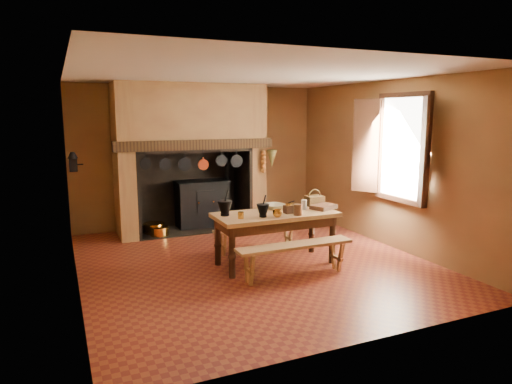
% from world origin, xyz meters
% --- Properties ---
extents(floor, '(5.50, 5.50, 0.00)m').
position_xyz_m(floor, '(0.00, 0.00, 0.00)').
color(floor, brown).
rests_on(floor, ground).
extents(ceiling, '(5.50, 5.50, 0.00)m').
position_xyz_m(ceiling, '(0.00, 0.00, 2.80)').
color(ceiling, silver).
rests_on(ceiling, back_wall).
extents(back_wall, '(5.00, 0.02, 2.80)m').
position_xyz_m(back_wall, '(0.00, 2.75, 1.40)').
color(back_wall, olive).
rests_on(back_wall, floor).
extents(wall_left, '(0.02, 5.50, 2.80)m').
position_xyz_m(wall_left, '(-2.50, 0.00, 1.40)').
color(wall_left, olive).
rests_on(wall_left, floor).
extents(wall_right, '(0.02, 5.50, 2.80)m').
position_xyz_m(wall_right, '(2.50, 0.00, 1.40)').
color(wall_right, olive).
rests_on(wall_right, floor).
extents(wall_front, '(5.00, 0.02, 2.80)m').
position_xyz_m(wall_front, '(0.00, -2.75, 1.40)').
color(wall_front, olive).
rests_on(wall_front, floor).
extents(chimney_breast, '(2.95, 0.96, 2.80)m').
position_xyz_m(chimney_breast, '(-0.30, 2.31, 1.81)').
color(chimney_breast, olive).
rests_on(chimney_breast, floor).
extents(iron_range, '(1.12, 0.55, 1.60)m').
position_xyz_m(iron_range, '(-0.04, 2.45, 0.48)').
color(iron_range, black).
rests_on(iron_range, floor).
extents(hearth_pans, '(0.51, 0.62, 0.20)m').
position_xyz_m(hearth_pans, '(-1.05, 2.22, 0.09)').
color(hearth_pans, '#C9872E').
rests_on(hearth_pans, floor).
extents(hanging_pans, '(1.92, 0.29, 0.27)m').
position_xyz_m(hanging_pans, '(-0.34, 1.81, 1.36)').
color(hanging_pans, black).
rests_on(hanging_pans, chimney_breast).
extents(onion_string, '(0.12, 0.10, 0.46)m').
position_xyz_m(onion_string, '(1.00, 1.79, 1.33)').
color(onion_string, '#A8661F').
rests_on(onion_string, chimney_breast).
extents(herb_bunch, '(0.20, 0.20, 0.35)m').
position_xyz_m(herb_bunch, '(1.18, 1.79, 1.38)').
color(herb_bunch, '#525528').
rests_on(herb_bunch, chimney_breast).
extents(window, '(0.39, 1.75, 1.76)m').
position_xyz_m(window, '(2.35, -0.40, 1.70)').
color(window, white).
rests_on(window, wall_right).
extents(wall_coffee_mill, '(0.23, 0.16, 0.31)m').
position_xyz_m(wall_coffee_mill, '(-2.42, 1.55, 1.52)').
color(wall_coffee_mill, black).
rests_on(wall_coffee_mill, wall_left).
extents(work_table, '(1.82, 0.81, 0.79)m').
position_xyz_m(work_table, '(0.28, -0.22, 0.67)').
color(work_table, tan).
rests_on(work_table, floor).
extents(bench_front, '(1.69, 0.30, 0.48)m').
position_xyz_m(bench_front, '(0.28, -0.84, 0.36)').
color(bench_front, tan).
rests_on(bench_front, floor).
extents(bench_back, '(1.45, 0.25, 0.41)m').
position_xyz_m(bench_back, '(0.28, 0.48, 0.31)').
color(bench_back, tan).
rests_on(bench_back, floor).
extents(mortar_large, '(0.22, 0.22, 0.37)m').
position_xyz_m(mortar_large, '(-0.48, -0.10, 0.91)').
color(mortar_large, black).
rests_on(mortar_large, work_table).
extents(mortar_small, '(0.19, 0.19, 0.32)m').
position_xyz_m(mortar_small, '(-0.01, -0.40, 0.89)').
color(mortar_small, black).
rests_on(mortar_small, work_table).
extents(coffee_grinder, '(0.16, 0.13, 0.19)m').
position_xyz_m(coffee_grinder, '(0.44, -0.33, 0.86)').
color(coffee_grinder, '#351B10').
rests_on(coffee_grinder, work_table).
extents(brass_mug_a, '(0.10, 0.10, 0.09)m').
position_xyz_m(brass_mug_a, '(-0.33, -0.37, 0.84)').
color(brass_mug_a, '#C9872E').
rests_on(brass_mug_a, work_table).
extents(brass_mug_b, '(0.09, 0.09, 0.09)m').
position_xyz_m(brass_mug_b, '(0.60, -0.06, 0.84)').
color(brass_mug_b, '#C9872E').
rests_on(brass_mug_b, work_table).
extents(mixing_bowl, '(0.40, 0.40, 0.08)m').
position_xyz_m(mixing_bowl, '(0.38, 0.03, 0.83)').
color(mixing_bowl, beige).
rests_on(mixing_bowl, work_table).
extents(stoneware_crock, '(0.16, 0.16, 0.16)m').
position_xyz_m(stoneware_crock, '(0.51, -0.50, 0.87)').
color(stoneware_crock, brown).
rests_on(stoneware_crock, work_table).
extents(glass_jar, '(0.10, 0.10, 0.15)m').
position_xyz_m(glass_jar, '(0.78, -0.19, 0.87)').
color(glass_jar, beige).
rests_on(glass_jar, work_table).
extents(wicker_basket, '(0.28, 0.21, 0.27)m').
position_xyz_m(wicker_basket, '(1.09, 0.02, 0.88)').
color(wicker_basket, '#483115').
rests_on(wicker_basket, work_table).
extents(wooden_tray, '(0.45, 0.39, 0.07)m').
position_xyz_m(wooden_tray, '(1.09, -0.26, 0.82)').
color(wooden_tray, '#351B10').
rests_on(wooden_tray, work_table).
extents(brass_cup, '(0.17, 0.17, 0.11)m').
position_xyz_m(brass_cup, '(0.18, -0.49, 0.84)').
color(brass_cup, '#C9872E').
rests_on(brass_cup, work_table).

